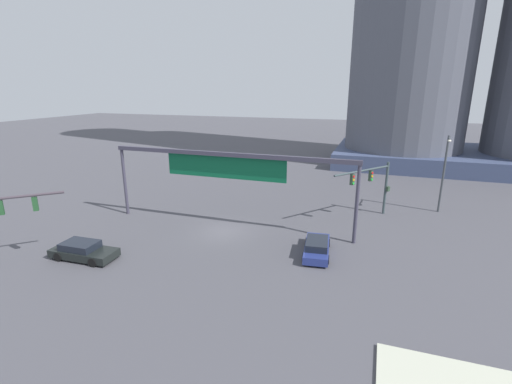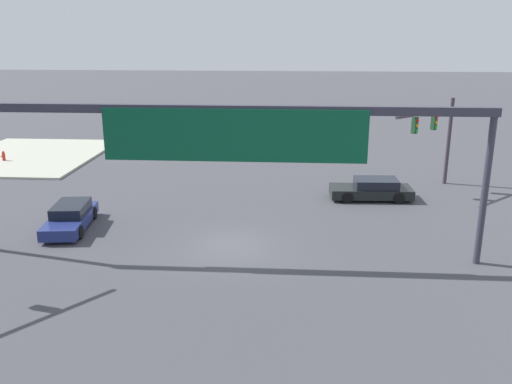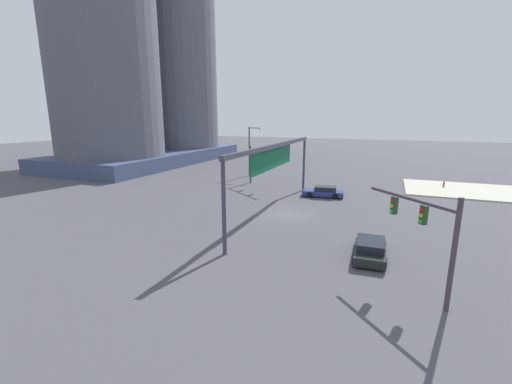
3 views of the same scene
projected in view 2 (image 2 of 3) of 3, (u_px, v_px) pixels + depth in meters
The scene contains 7 objects.
ground_plane at pixel (231, 245), 24.73m from camera, with size 227.46×227.46×0.00m, color #4B4A51.
sidewalk_corner at pixel (29, 156), 42.02m from camera, with size 10.39×12.98×0.15m, color beige.
traffic_signal_near_corner at pixel (437, 130), 32.80m from camera, with size 4.24×4.02×5.46m.
overhead_sign_gantry at pixel (228, 133), 21.86m from camera, with size 21.48×0.43×6.54m.
sedan_car_approaching at pixel (372, 189), 31.37m from camera, with size 4.73×2.11×1.21m.
sedan_car_waiting_far at pixel (70, 217), 26.69m from camera, with size 2.25×4.71×1.21m.
fire_hydrant_on_curb at pixel (4, 156), 40.16m from camera, with size 0.33×0.22×0.71m.
Camera 2 is at (-2.73, 22.88, 9.36)m, focal length 37.98 mm.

